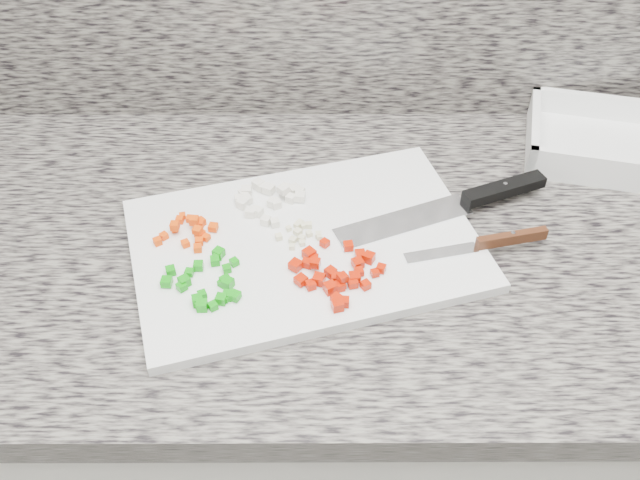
{
  "coord_description": "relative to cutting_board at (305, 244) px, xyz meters",
  "views": [
    {
      "loc": [
        -0.08,
        0.73,
        1.57
      ],
      "look_at": [
        -0.08,
        1.39,
        0.94
      ],
      "focal_mm": 40.0,
      "sensor_mm": 36.0,
      "label": 1
    }
  ],
  "objects": [
    {
      "name": "cabinet",
      "position": [
        0.1,
        0.03,
        -0.48
      ],
      "size": [
        3.92,
        0.62,
        0.86
      ],
      "primitive_type": "cube",
      "color": "silver",
      "rests_on": "ground"
    },
    {
      "name": "countertop",
      "position": [
        0.1,
        0.03,
        -0.03
      ],
      "size": [
        3.96,
        0.64,
        0.04
      ],
      "primitive_type": "cube",
      "color": "slate",
      "rests_on": "cabinet"
    },
    {
      "name": "cutting_board",
      "position": [
        0.0,
        0.0,
        0.0
      ],
      "size": [
        0.52,
        0.41,
        0.02
      ],
      "primitive_type": "cube",
      "rotation": [
        0.0,
        0.0,
        0.28
      ],
      "color": "white",
      "rests_on": "countertop"
    },
    {
      "name": "carrot_pile",
      "position": [
        -0.15,
        0.01,
        0.01
      ],
      "size": [
        0.08,
        0.08,
        0.02
      ],
      "color": "#EC4305",
      "rests_on": "cutting_board"
    },
    {
      "name": "onion_pile",
      "position": [
        -0.05,
        0.08,
        0.01
      ],
      "size": [
        0.1,
        0.1,
        0.02
      ],
      "color": "white",
      "rests_on": "cutting_board"
    },
    {
      "name": "green_pepper_pile",
      "position": [
        -0.12,
        -0.08,
        0.01
      ],
      "size": [
        0.1,
        0.11,
        0.01
      ],
      "color": "#0E940D",
      "rests_on": "cutting_board"
    },
    {
      "name": "red_pepper_pile",
      "position": [
        0.04,
        -0.07,
        0.01
      ],
      "size": [
        0.13,
        0.12,
        0.02
      ],
      "color": "#B91802",
      "rests_on": "cutting_board"
    },
    {
      "name": "garlic_pile",
      "position": [
        -0.01,
        0.01,
        0.01
      ],
      "size": [
        0.06,
        0.06,
        0.01
      ],
      "color": "beige",
      "rests_on": "cutting_board"
    },
    {
      "name": "chef_knife",
      "position": [
        0.23,
        0.08,
        0.01
      ],
      "size": [
        0.31,
        0.15,
        0.02
      ],
      "rotation": [
        0.0,
        0.0,
        0.39
      ],
      "color": "white",
      "rests_on": "cutting_board"
    },
    {
      "name": "paring_knife",
      "position": [
        0.25,
        -0.01,
        0.01
      ],
      "size": [
        0.19,
        0.06,
        0.02
      ],
      "rotation": [
        0.0,
        0.0,
        0.22
      ],
      "color": "white",
      "rests_on": "cutting_board"
    },
    {
      "name": "tray",
      "position": [
        0.47,
        0.21,
        0.01
      ],
      "size": [
        0.28,
        0.23,
        0.05
      ],
      "rotation": [
        0.0,
        0.0,
        -0.23
      ],
      "color": "white",
      "rests_on": "countertop"
    }
  ]
}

